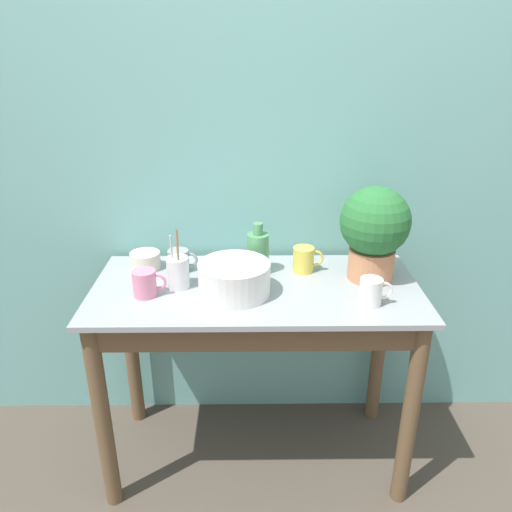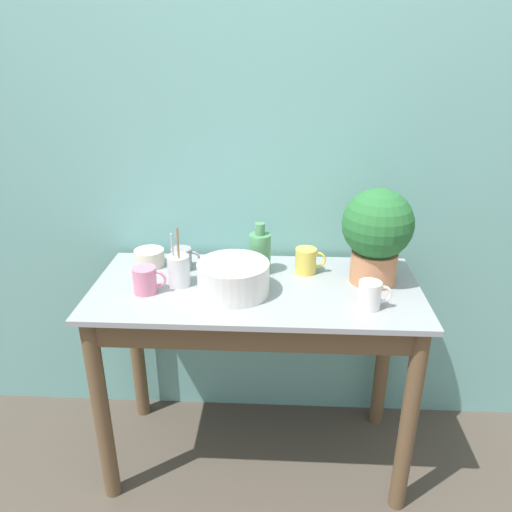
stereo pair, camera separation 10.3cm
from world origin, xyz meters
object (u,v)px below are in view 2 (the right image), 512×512
mug_grey (182,259)px  bowl_small_cream (149,258)px  bottle_tall (260,252)px  mug_yellow (306,261)px  potted_plant (377,231)px  utensil_cup (179,270)px  bowl_wash_large (233,278)px  mug_white (370,295)px  mug_pink (146,280)px

mug_grey → bowl_small_cream: mug_grey is taller
bowl_small_cream → bottle_tall: bearing=-5.6°
bottle_tall → mug_yellow: (0.18, 0.01, -0.03)m
potted_plant → bowl_small_cream: 0.88m
mug_yellow → utensil_cup: bearing=-164.4°
bowl_wash_large → utensil_cup: bearing=165.6°
potted_plant → bowl_wash_large: size_ratio=1.40×
mug_yellow → utensil_cup: 0.49m
mug_white → mug_yellow: bearing=126.8°
bowl_small_cream → mug_white: bearing=-20.2°
mug_grey → bottle_tall: bearing=-2.9°
mug_yellow → mug_pink: (-0.58, -0.20, -0.00)m
bottle_tall → mug_white: 0.46m
mug_grey → utensil_cup: bearing=-84.1°
mug_yellow → bottle_tall: bearing=-177.0°
bowl_wash_large → mug_yellow: bearing=34.7°
potted_plant → mug_pink: 0.84m
bottle_tall → mug_grey: bearing=177.1°
mug_pink → mug_white: same height
mug_yellow → mug_grey: (-0.48, 0.01, -0.01)m
mug_grey → mug_pink: 0.22m
mug_yellow → mug_grey: 0.48m
potted_plant → mug_yellow: 0.29m
mug_white → potted_plant: bearing=78.2°
mug_yellow → bowl_small_cream: mug_yellow is taller
mug_yellow → bowl_small_cream: bearing=176.9°
bowl_wash_large → mug_yellow: bowl_wash_large is taller
mug_grey → mug_pink: mug_pink is taller
potted_plant → mug_white: potted_plant is taller
mug_grey → mug_white: (0.68, -0.27, 0.00)m
mug_grey → bowl_wash_large: bearing=-40.8°
mug_grey → mug_white: mug_white is taller
utensil_cup → bowl_small_cream: bearing=132.6°
mug_grey → potted_plant: bearing=-5.5°
utensil_cup → potted_plant: bearing=5.3°
mug_white → bowl_small_cream: (-0.82, 0.30, -0.02)m
mug_grey → mug_white: 0.74m
mug_pink → bowl_small_cream: (-0.04, 0.23, -0.01)m
mug_pink → utensil_cup: size_ratio=0.52×
mug_grey → mug_white: bearing=-21.8°
bowl_wash_large → mug_yellow: 0.32m
bowl_wash_large → mug_grey: 0.29m
potted_plant → utensil_cup: 0.73m
bottle_tall → mug_white: size_ratio=1.78×
mug_pink → bottle_tall: bearing=25.1°
bowl_wash_large → utensil_cup: 0.21m
mug_yellow → mug_grey: mug_yellow is taller
mug_grey → bowl_small_cream: bearing=168.4°
bowl_wash_large → mug_white: 0.47m
mug_yellow → utensil_cup: (-0.47, -0.13, 0.01)m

